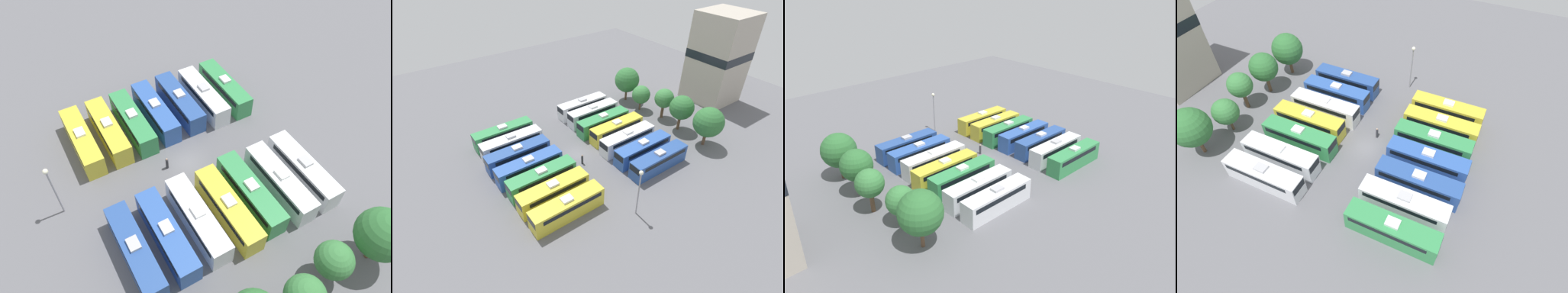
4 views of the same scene
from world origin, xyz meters
The scene contains 22 objects.
ground_plane centered at (0.00, 0.00, 0.00)m, with size 114.51×114.51×0.00m, color slate.
bus_0 centered at (-11.17, -8.77, 1.74)m, with size 2.57×11.07×3.52m.
bus_1 centered at (-7.45, -8.76, 1.74)m, with size 2.57×11.07×3.52m.
bus_2 centered at (-3.78, -9.28, 1.74)m, with size 2.57×11.07×3.52m.
bus_3 centered at (0.14, -9.20, 1.74)m, with size 2.57×11.07×3.52m.
bus_4 centered at (3.74, -8.86, 1.74)m, with size 2.57×11.07×3.52m.
bus_5 centered at (7.29, -8.93, 1.74)m, with size 2.57×11.07×3.52m.
bus_6 centered at (10.99, -8.89, 1.74)m, with size 2.57×11.07×3.52m.
bus_7 centered at (-11.21, 9.20, 1.74)m, with size 2.57×11.07×3.52m.
bus_8 centered at (-7.54, 9.26, 1.74)m, with size 2.57×11.07×3.52m.
bus_9 centered at (-3.56, 8.85, 1.74)m, with size 2.57×11.07×3.52m.
bus_10 centered at (-0.12, 9.37, 1.74)m, with size 2.57×11.07×3.52m.
bus_11 centered at (3.57, 8.81, 1.74)m, with size 2.57×11.07×3.52m.
bus_12 centered at (7.43, 8.91, 1.74)m, with size 2.57×11.07×3.52m.
bus_13 centered at (11.19, 8.96, 1.74)m, with size 2.57×11.07×3.52m.
worker_person centered at (2.70, -0.61, 0.85)m, with size 0.36×0.36×1.83m.
light_pole centered at (16.31, -0.80, 5.39)m, with size 0.60×0.60×7.97m.
tree_0 centered at (-10.54, 20.99, 4.89)m, with size 5.49×5.49×7.65m.
tree_1 centered at (-5.21, 20.39, 3.60)m, with size 3.92×3.92×5.57m.
tree_2 centered at (-0.06, 21.84, 4.42)m, with size 3.95×3.95×6.45m.
tree_3 centered at (5.02, 21.11, 4.82)m, with size 4.70×4.70×7.20m.
tree_4 centered at (11.30, 20.87, 4.81)m, with size 5.43×5.43×7.54m.
Camera 3 is at (-41.51, 40.32, 30.73)m, focal length 35.00 mm.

